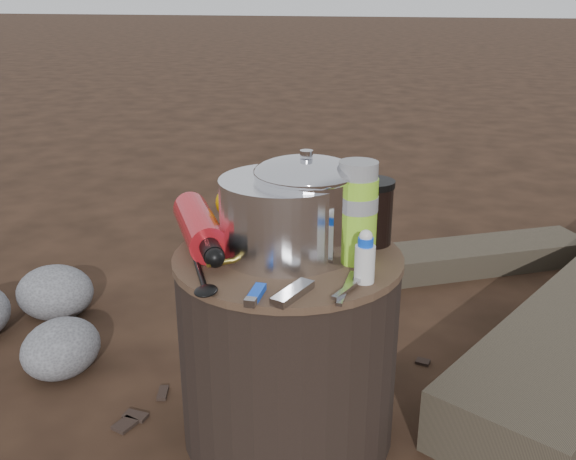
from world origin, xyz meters
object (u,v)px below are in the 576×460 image
(travel_mug, at_px, (371,212))
(thermos, at_px, (357,213))
(stump, at_px, (288,346))
(camping_pot, at_px, (306,206))
(fuel_bottle, at_px, (199,226))

(travel_mug, bearing_deg, thermos, -97.09)
(stump, xyz_separation_m, thermos, (0.14, 0.01, 0.31))
(camping_pot, relative_size, fuel_bottle, 0.63)
(camping_pot, xyz_separation_m, fuel_bottle, (-0.23, -0.01, -0.06))
(camping_pot, height_order, thermos, camping_pot)
(fuel_bottle, bearing_deg, camping_pot, -30.69)
(fuel_bottle, bearing_deg, thermos, -32.24)
(camping_pot, xyz_separation_m, thermos, (0.10, -0.01, -0.00))
(stump, xyz_separation_m, fuel_bottle, (-0.20, 0.01, 0.25))
(thermos, distance_m, travel_mug, 0.11)
(stump, relative_size, thermos, 2.33)
(camping_pot, bearing_deg, fuel_bottle, -178.01)
(stump, xyz_separation_m, camping_pot, (0.03, 0.02, 0.31))
(thermos, xyz_separation_m, travel_mug, (0.01, 0.10, -0.03))
(camping_pot, relative_size, thermos, 1.02)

